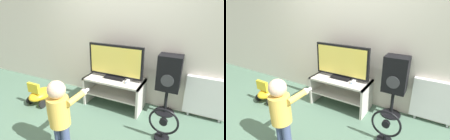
{
  "view_description": "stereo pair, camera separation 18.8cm",
  "coord_description": "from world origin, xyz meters",
  "views": [
    {
      "loc": [
        1.17,
        -2.24,
        1.71
      ],
      "look_at": [
        0.0,
        0.15,
        0.7
      ],
      "focal_mm": 28.0,
      "sensor_mm": 36.0,
      "label": 1
    },
    {
      "loc": [
        1.34,
        -2.15,
        1.71
      ],
      "look_at": [
        0.0,
        0.15,
        0.7
      ],
      "focal_mm": 28.0,
      "sensor_mm": 36.0,
      "label": 2
    }
  ],
  "objects": [
    {
      "name": "game_console",
      "position": [
        0.26,
        0.21,
        0.53
      ],
      "size": [
        0.04,
        0.16,
        0.04
      ],
      "color": "white",
      "rests_on": "tv_stand"
    },
    {
      "name": "wall_back",
      "position": [
        0.0,
        0.58,
        1.3
      ],
      "size": [
        10.0,
        0.06,
        2.6
      ],
      "color": "silver",
      "rests_on": "ground_plane"
    },
    {
      "name": "speaker_tower",
      "position": [
        0.87,
        0.39,
        0.69
      ],
      "size": [
        0.35,
        0.31,
        1.0
      ],
      "color": "black",
      "rests_on": "ground_plane"
    },
    {
      "name": "tv_stand",
      "position": [
        0.0,
        0.25,
        0.34
      ],
      "size": [
        1.02,
        0.5,
        0.51
      ],
      "color": "beige",
      "rests_on": "ground_plane"
    },
    {
      "name": "child",
      "position": [
        -0.11,
        -0.98,
        0.56
      ],
      "size": [
        0.36,
        0.52,
        0.95
      ],
      "color": "#3F4C72",
      "rests_on": "ground_plane"
    },
    {
      "name": "ground_plane",
      "position": [
        0.0,
        0.0,
        0.0
      ],
      "size": [
        16.0,
        16.0,
        0.0
      ],
      "primitive_type": "plane",
      "color": "#4C6B56"
    },
    {
      "name": "floor_fan",
      "position": [
        0.94,
        -0.26,
        0.22
      ],
      "size": [
        0.39,
        0.2,
        0.48
      ],
      "color": "black",
      "rests_on": "ground_plane"
    },
    {
      "name": "radiator",
      "position": [
        1.45,
        0.51,
        0.37
      ],
      "size": [
        0.64,
        0.08,
        0.69
      ],
      "color": "white",
      "rests_on": "ground_plane"
    },
    {
      "name": "television",
      "position": [
        0.0,
        0.27,
        0.8
      ],
      "size": [
        0.97,
        0.2,
        0.58
      ],
      "color": "black",
      "rests_on": "tv_stand"
    },
    {
      "name": "remote_primary",
      "position": [
        -0.25,
        0.09,
        0.53
      ],
      "size": [
        0.04,
        0.13,
        0.03
      ],
      "color": "white",
      "rests_on": "tv_stand"
    },
    {
      "name": "ride_on_toy",
      "position": [
        -1.24,
        -0.28,
        0.17
      ],
      "size": [
        0.35,
        0.49,
        0.44
      ],
      "color": "gold",
      "rests_on": "ground_plane"
    }
  ]
}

